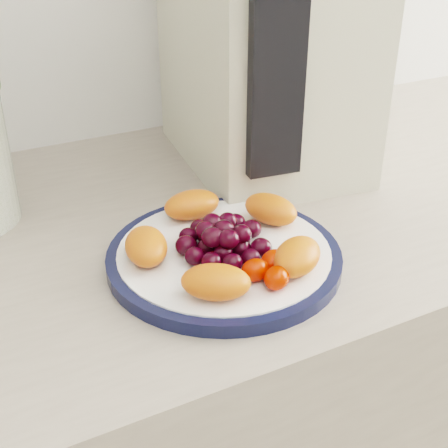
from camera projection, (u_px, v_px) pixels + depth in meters
name	position (u px, v px, depth m)	size (l,w,h in m)	color
plate_rim	(224.00, 257.00, 0.69)	(0.26, 0.26, 0.01)	black
plate_face	(224.00, 257.00, 0.69)	(0.24, 0.24, 0.02)	white
appliance_body	(265.00, 28.00, 0.85)	(0.22, 0.31, 0.39)	beige
appliance_panel	(277.00, 56.00, 0.70)	(0.07, 0.02, 0.29)	black
fruit_plate	(226.00, 240.00, 0.67)	(0.22, 0.22, 0.04)	#D84918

